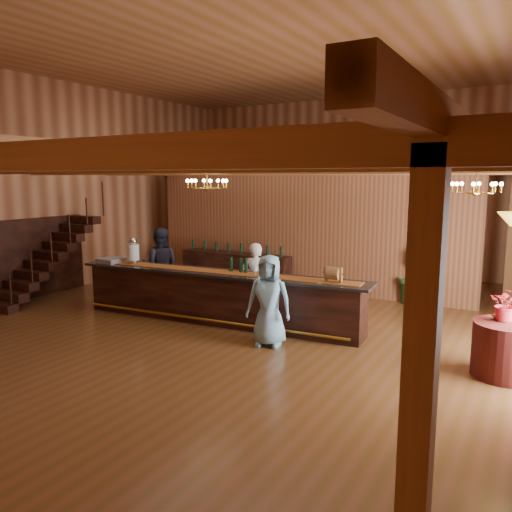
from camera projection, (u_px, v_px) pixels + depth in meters
The scene contains 26 objects.
floor at pixel (251, 324), 10.36m from camera, with size 14.00×14.00×0.00m, color brown.
ceiling at pixel (250, 45), 9.50m from camera, with size 14.00×14.00×0.00m, color #A46745.
wall_back at pixel (362, 186), 15.92m from camera, with size 12.00×0.10×5.50m, color #A56943.
wall_left at pixel (51, 187), 12.89m from camera, with size 0.10×14.00×5.50m, color #A56943.
beam_grid at pixel (263, 166), 10.29m from camera, with size 11.90×13.90×0.39m.
support_posts at pixel (238, 251), 9.68m from camera, with size 9.20×10.20×3.20m.
partition_wall at pixel (301, 232), 13.36m from camera, with size 9.00×0.18×3.10m, color brown.
staircase at pixel (45, 260), 12.26m from camera, with size 1.00×2.80×2.00m.
backroom_boxes at pixel (335, 260), 15.13m from camera, with size 4.10×0.60×1.10m.
tasting_bar at pixel (217, 297), 10.39m from camera, with size 6.51×1.34×1.09m.
beverage_dispenser at pixel (133, 251), 11.24m from camera, with size 0.26×0.26×0.60m.
glass_rack_tray at pixel (111, 260), 11.43m from camera, with size 0.50×0.50×0.10m, color gray.
raffle_drum at pixel (333, 274), 9.18m from camera, with size 0.34×0.24×0.30m.
bar_bottle_0 at pixel (231, 264), 10.28m from camera, with size 0.07×0.07×0.30m, color black.
bar_bottle_1 at pixel (241, 265), 10.19m from camera, with size 0.07×0.07×0.30m, color black.
bar_bottle_2 at pixel (246, 266), 10.14m from camera, with size 0.07×0.07×0.30m, color black.
backbar_shelf at pixel (235, 269), 13.96m from camera, with size 3.29×0.51×0.93m, color #401B12.
round_table at pixel (506, 350), 7.55m from camera, with size 0.97×0.97×0.84m, color #541412.
chandelier_left at pixel (207, 184), 9.76m from camera, with size 0.80×0.80×0.47m.
chandelier_right at pixel (476, 187), 8.41m from camera, with size 0.80×0.80×0.51m.
bartender at pixel (255, 280), 10.75m from camera, with size 0.59×0.39×1.63m, color white.
staff_second at pixel (160, 265), 11.97m from camera, with size 0.89×0.69×1.83m, color #201F2A.
guest at pixel (269, 300), 8.91m from camera, with size 0.81×0.53×1.66m, color #77ABC5.
floor_plant at pixel (414, 275), 11.92m from camera, with size 0.77×0.62×1.40m, color #254F1F.
table_flowers at pixel (507, 304), 7.55m from camera, with size 0.47×0.41×0.53m, color #B4202B.
table_vase at pixel (498, 311), 7.65m from camera, with size 0.13×0.13×0.27m, color #BE8D2E.
Camera 1 is at (5.10, -8.62, 3.00)m, focal length 35.00 mm.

